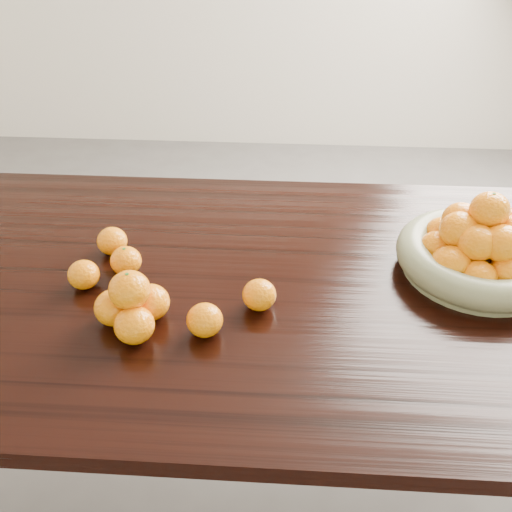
# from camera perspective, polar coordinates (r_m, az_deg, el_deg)

# --- Properties ---
(ground) EXTENTS (5.00, 5.00, 0.00)m
(ground) POSITION_cam_1_polar(r_m,az_deg,el_deg) (1.88, 0.73, -20.98)
(ground) COLOR #53514E
(ground) RESTS_ON ground
(dining_table) EXTENTS (2.00, 1.00, 0.75)m
(dining_table) POSITION_cam_1_polar(r_m,az_deg,el_deg) (1.38, 0.92, -5.35)
(dining_table) COLOR black
(dining_table) RESTS_ON ground
(fruit_bowl) EXTENTS (0.38, 0.38, 0.20)m
(fruit_bowl) POSITION_cam_1_polar(r_m,az_deg,el_deg) (1.41, 21.48, 0.58)
(fruit_bowl) COLOR #797D5B
(fruit_bowl) RESTS_ON dining_table
(orange_pyramid) EXTENTS (0.15, 0.16, 0.13)m
(orange_pyramid) POSITION_cam_1_polar(r_m,az_deg,el_deg) (1.19, -12.29, -4.89)
(orange_pyramid) COLOR orange
(orange_pyramid) RESTS_ON dining_table
(loose_orange_0) EXTENTS (0.07, 0.07, 0.07)m
(loose_orange_0) POSITION_cam_1_polar(r_m,az_deg,el_deg) (1.36, -12.88, -0.47)
(loose_orange_0) COLOR orange
(loose_orange_0) RESTS_ON dining_table
(loose_orange_1) EXTENTS (0.07, 0.07, 0.07)m
(loose_orange_1) POSITION_cam_1_polar(r_m,az_deg,el_deg) (1.17, -5.15, -6.40)
(loose_orange_1) COLOR orange
(loose_orange_1) RESTS_ON dining_table
(loose_orange_2) EXTENTS (0.07, 0.07, 0.07)m
(loose_orange_2) POSITION_cam_1_polar(r_m,az_deg,el_deg) (1.23, 0.33, -3.91)
(loose_orange_2) COLOR orange
(loose_orange_2) RESTS_ON dining_table
(loose_orange_3) EXTENTS (0.07, 0.07, 0.07)m
(loose_orange_3) POSITION_cam_1_polar(r_m,az_deg,el_deg) (1.44, -14.19, 1.46)
(loose_orange_3) COLOR orange
(loose_orange_3) RESTS_ON dining_table
(loose_orange_4) EXTENTS (0.07, 0.07, 0.07)m
(loose_orange_4) POSITION_cam_1_polar(r_m,az_deg,el_deg) (1.34, -16.85, -1.80)
(loose_orange_4) COLOR orange
(loose_orange_4) RESTS_ON dining_table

